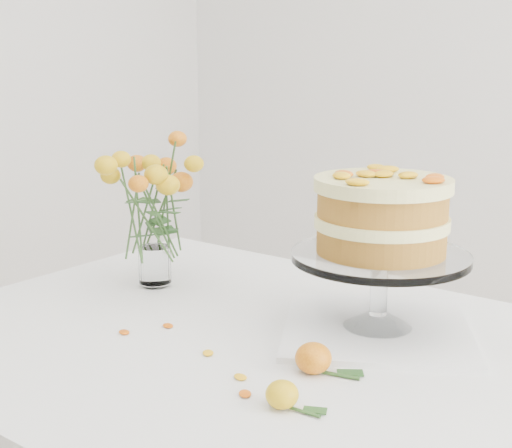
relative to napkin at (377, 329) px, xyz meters
The scene contains 11 objects.
table 0.19m from the napkin, 109.08° to the right, with size 1.43×0.93×0.76m.
napkin is the anchor object (origin of this frame).
cake_stand 0.19m from the napkin, 104.04° to the right, with size 0.31×0.31×0.28m.
rose_vase 0.55m from the napkin, behind, with size 0.26×0.26×0.35m.
loose_rose_near 0.34m from the napkin, 85.09° to the right, with size 0.09×0.05×0.04m.
loose_rose_far 0.22m from the napkin, 89.45° to the right, with size 0.10×0.06×0.05m.
stray_petal_a 0.31m from the napkin, 123.96° to the right, with size 0.03×0.02×0.00m, color #FDB610.
stray_petal_b 0.31m from the napkin, 104.11° to the right, with size 0.03×0.02×0.00m, color #FDB610.
stray_petal_c 0.34m from the napkin, 95.96° to the right, with size 0.03×0.02×0.00m, color #FDB610.
stray_petal_d 0.38m from the napkin, 146.27° to the right, with size 0.03×0.02×0.00m, color #FDB610.
stray_petal_e 0.45m from the napkin, 141.71° to the right, with size 0.03×0.02×0.00m, color #FDB610.
Camera 1 is at (0.61, -0.93, 1.23)m, focal length 50.00 mm.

